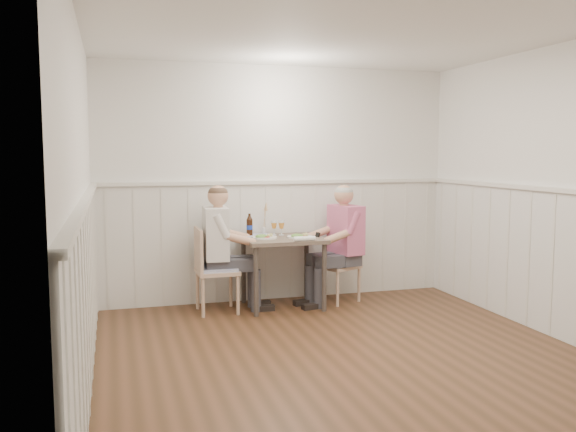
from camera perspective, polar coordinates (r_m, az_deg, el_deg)
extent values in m
plane|color=#472D19|center=(4.96, 6.16, -13.48)|extent=(4.50, 4.50, 0.00)
cube|color=white|center=(6.82, -0.93, 3.04)|extent=(4.00, 0.04, 2.60)
cube|color=white|center=(2.77, 24.52, -1.87)|extent=(4.00, 0.04, 2.60)
cube|color=white|center=(4.34, -18.84, 1.02)|extent=(0.04, 4.50, 2.60)
cube|color=white|center=(5.76, 25.04, 1.93)|extent=(0.04, 4.50, 2.60)
cube|color=white|center=(4.77, 6.53, 17.28)|extent=(4.00, 4.50, 0.02)
cube|color=silver|center=(6.87, -0.89, -2.39)|extent=(3.98, 0.03, 1.30)
cube|color=silver|center=(4.44, -18.36, -7.36)|extent=(0.03, 4.48, 1.30)
cube|color=silver|center=(5.83, 24.65, -4.45)|extent=(0.03, 4.48, 1.30)
cube|color=silver|center=(6.79, -0.86, 3.19)|extent=(3.98, 0.06, 0.04)
cube|color=silver|center=(4.34, -18.46, 1.29)|extent=(0.06, 4.48, 0.04)
cube|color=silver|center=(5.74, 24.82, 2.13)|extent=(0.06, 4.48, 0.04)
cube|color=#534C3F|center=(6.47, -0.50, -2.20)|extent=(0.83, 0.70, 0.04)
cylinder|color=#3F3833|center=(6.16, -3.00, -6.17)|extent=(0.05, 0.05, 0.71)
cylinder|color=#3F3833|center=(6.73, -4.18, -5.13)|extent=(0.05, 0.05, 0.71)
cylinder|color=#3F3833|center=(6.36, 3.41, -5.78)|extent=(0.05, 0.05, 0.71)
cylinder|color=#3F3833|center=(6.92, 1.74, -4.82)|extent=(0.05, 0.05, 0.71)
cube|color=tan|center=(6.78, 4.69, -4.71)|extent=(0.51, 0.51, 0.04)
cube|color=#6671B8|center=(6.78, 4.69, -4.44)|extent=(0.46, 0.46, 0.03)
cube|color=tan|center=(6.87, 5.75, -2.72)|extent=(0.18, 0.36, 0.40)
cylinder|color=tan|center=(6.83, 6.65, -6.43)|extent=(0.03, 0.03, 0.38)
cylinder|color=tan|center=(6.60, 4.66, -6.85)|extent=(0.03, 0.03, 0.38)
cylinder|color=tan|center=(7.05, 4.69, -6.00)|extent=(0.03, 0.03, 0.38)
cylinder|color=tan|center=(6.83, 2.70, -6.39)|extent=(0.03, 0.03, 0.38)
cube|color=tan|center=(6.35, -6.65, -5.18)|extent=(0.42, 0.42, 0.04)
cube|color=#6671B8|center=(6.34, -6.65, -4.87)|extent=(0.38, 0.38, 0.03)
cube|color=tan|center=(6.28, -8.36, -3.13)|extent=(0.04, 0.42, 0.44)
cylinder|color=tan|center=(6.54, -8.46, -6.87)|extent=(0.04, 0.04, 0.41)
cylinder|color=tan|center=(6.60, -5.38, -6.71)|extent=(0.04, 0.04, 0.41)
cylinder|color=tan|center=(6.20, -7.95, -7.59)|extent=(0.04, 0.04, 0.41)
cylinder|color=tan|center=(6.26, -4.70, -7.41)|extent=(0.04, 0.04, 0.41)
cube|color=#3F3F47|center=(6.78, 5.24, -6.25)|extent=(0.49, 0.46, 0.43)
cube|color=#3F3F47|center=(6.63, 3.86, -4.12)|extent=(0.46, 0.42, 0.12)
cube|color=#D66794|center=(6.68, 5.29, -1.26)|extent=(0.31, 0.46, 0.53)
sphere|color=tan|center=(6.64, 5.32, 1.99)|extent=(0.21, 0.21, 0.21)
sphere|color=#A5A5A0|center=(6.64, 5.32, 2.24)|extent=(0.20, 0.20, 0.20)
cube|color=black|center=(6.50, 2.73, -1.40)|extent=(0.03, 0.07, 0.12)
cube|color=#3F3F47|center=(6.42, -6.55, -6.95)|extent=(0.45, 0.41, 0.44)
cube|color=#3F3F47|center=(6.38, -4.84, -4.45)|extent=(0.43, 0.37, 0.13)
cube|color=white|center=(6.31, -6.62, -1.60)|extent=(0.26, 0.44, 0.54)
sphere|color=tan|center=(6.27, -6.66, 1.89)|extent=(0.21, 0.21, 0.21)
sphere|color=#4C3828|center=(6.27, -6.67, 2.16)|extent=(0.20, 0.20, 0.20)
cylinder|color=white|center=(6.45, 1.11, -1.97)|extent=(0.27, 0.27, 0.02)
ellipsoid|color=#3F722D|center=(6.40, 0.85, -1.72)|extent=(0.13, 0.11, 0.05)
sphere|color=tan|center=(6.47, 1.60, -1.70)|extent=(0.04, 0.04, 0.04)
cube|color=#92585B|center=(6.51, 1.12, -1.76)|extent=(0.08, 0.05, 0.01)
cylinder|color=white|center=(6.52, 1.59, -1.66)|extent=(0.06, 0.06, 0.03)
cylinder|color=white|center=(6.41, -2.23, -2.02)|extent=(0.27, 0.27, 0.02)
ellipsoid|color=#3F722D|center=(6.37, -2.51, -1.77)|extent=(0.13, 0.11, 0.05)
sphere|color=tan|center=(6.43, -1.74, -1.75)|extent=(0.04, 0.04, 0.04)
cylinder|color=silver|center=(6.64, -0.62, -1.79)|extent=(0.06, 0.06, 0.01)
cylinder|color=silver|center=(6.63, -0.62, -1.46)|extent=(0.01, 0.01, 0.07)
cone|color=orange|center=(6.62, -0.62, -0.90)|extent=(0.07, 0.07, 0.07)
cylinder|color=silver|center=(6.62, -0.62, -0.50)|extent=(0.07, 0.07, 0.03)
cylinder|color=silver|center=(6.66, -1.32, -1.76)|extent=(0.06, 0.06, 0.01)
cylinder|color=silver|center=(6.65, -1.32, -1.44)|extent=(0.01, 0.01, 0.07)
cone|color=orange|center=(6.64, -1.32, -0.90)|extent=(0.07, 0.07, 0.06)
cylinder|color=silver|center=(6.64, -1.32, -0.51)|extent=(0.07, 0.07, 0.03)
cylinder|color=black|center=(6.60, -3.62, -1.11)|extent=(0.07, 0.07, 0.18)
cone|color=black|center=(6.58, -3.62, -0.17)|extent=(0.07, 0.07, 0.04)
cylinder|color=black|center=(6.58, -3.63, 0.10)|extent=(0.03, 0.03, 0.03)
cylinder|color=#1734A6|center=(6.60, -3.62, -1.06)|extent=(0.07, 0.07, 0.05)
cylinder|color=white|center=(6.21, 1.55, -2.13)|extent=(0.23, 0.06, 0.05)
cylinder|color=silver|center=(6.70, -2.28, -1.42)|extent=(0.04, 0.04, 0.08)
cylinder|color=#DDB582|center=(6.68, -2.29, -0.28)|extent=(0.02, 0.02, 0.25)
cone|color=#DDB582|center=(6.67, -2.29, 1.03)|extent=(0.03, 0.03, 0.09)
cube|color=#6671B8|center=(6.61, -2.94, -1.83)|extent=(0.34, 0.27, 0.01)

